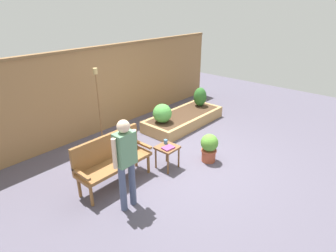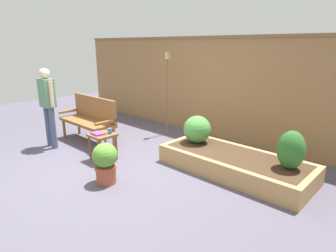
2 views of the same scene
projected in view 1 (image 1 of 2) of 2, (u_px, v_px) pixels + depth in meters
ground_plane at (182, 161)px, 5.93m from camera, size 14.00×14.00×0.00m
fence_back at (103, 89)px, 7.06m from camera, size 8.40×0.14×2.16m
garden_bench at (111, 157)px, 5.04m from camera, size 1.44×0.48×0.94m
side_table at (167, 150)px, 5.56m from camera, size 0.40×0.40×0.48m
cup_on_table at (166, 142)px, 5.62m from camera, size 0.11×0.07×0.09m
book_on_table at (168, 148)px, 5.45m from camera, size 0.24×0.19×0.03m
potted_boxwood at (209, 147)px, 5.82m from camera, size 0.37×0.37×0.62m
raised_planter_bed at (184, 119)px, 7.69m from camera, size 2.40×1.00×0.30m
shrub_near_bench at (162, 113)px, 7.01m from camera, size 0.48×0.48×0.48m
shrub_far_corner at (200, 97)px, 8.12m from camera, size 0.38×0.38×0.55m
tiki_torch at (98, 94)px, 6.21m from camera, size 0.10×0.10×1.81m
person_by_bench at (126, 158)px, 4.25m from camera, size 0.47×0.20×1.56m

